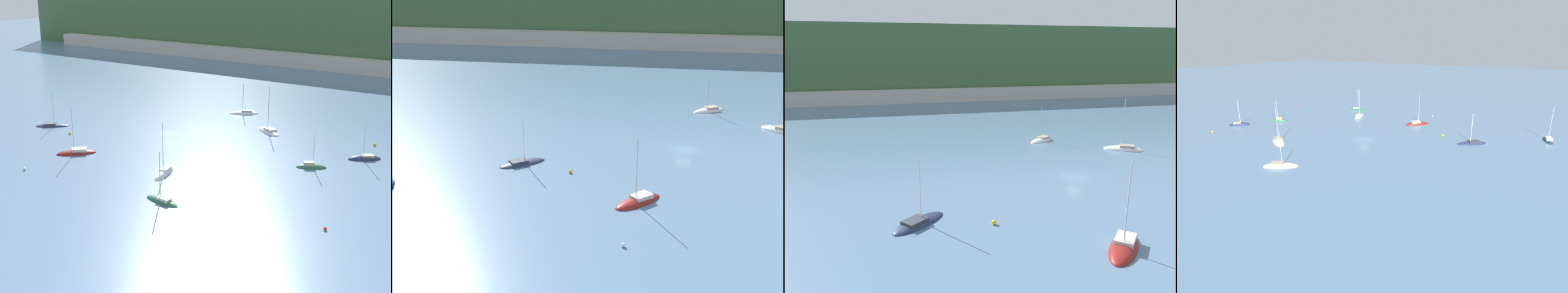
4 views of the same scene
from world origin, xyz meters
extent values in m
plane|color=slate|center=(0.00, 0.00, 0.00)|extent=(600.00, 600.00, 0.00)
ellipsoid|color=#2D6647|center=(23.97, -33.12, 0.00)|extent=(7.15, 2.69, 1.43)
cube|color=silver|center=(24.53, -33.18, 0.66)|extent=(2.65, 1.62, 0.53)
cylinder|color=#B2B2B7|center=(23.63, -33.08, 4.57)|extent=(0.14, 0.14, 8.36)
ellipsoid|color=white|center=(19.28, 14.09, 0.00)|extent=(8.51, 6.74, 1.74)
cube|color=tan|center=(19.84, 13.74, 0.79)|extent=(3.57, 3.24, 0.61)
cylinder|color=#B2B2B7|center=(18.93, 14.31, 5.83)|extent=(0.14, 0.14, 10.70)
ellipsoid|color=maroon|center=(-6.49, -23.49, 0.00)|extent=(7.76, 7.99, 1.70)
cube|color=beige|center=(-6.03, -23.01, 0.81)|extent=(3.50, 3.54, 0.68)
cylinder|color=silver|center=(-6.77, -23.80, 5.24)|extent=(0.14, 0.14, 9.54)
ellipsoid|color=silver|center=(16.33, -22.68, 0.00)|extent=(3.66, 7.64, 1.98)
cube|color=silver|center=(16.19, -22.10, 0.84)|extent=(1.98, 2.91, 0.58)
cylinder|color=silver|center=(16.42, -23.04, 5.43)|extent=(0.14, 0.14, 9.77)
ellipsoid|color=#232D4C|center=(-27.36, -11.66, 0.00)|extent=(8.24, 7.46, 1.20)
cube|color=#333842|center=(-27.87, -12.08, 0.57)|extent=(3.58, 3.44, 0.48)
cylinder|color=silver|center=(-27.03, -11.40, 4.33)|extent=(0.14, 0.14, 8.00)
ellipsoid|color=#232D4C|center=(-45.32, -25.38, 0.00)|extent=(3.81, 7.65, 1.30)
cube|color=silver|center=(-45.45, -24.81, 0.75)|extent=(2.13, 2.92, 0.79)
cylinder|color=silver|center=(-45.24, -25.74, 5.00)|extent=(0.14, 0.14, 9.28)
ellipsoid|color=#232D4C|center=(44.63, 7.48, 0.00)|extent=(6.74, 5.92, 1.84)
cube|color=tan|center=(45.06, 7.81, 0.75)|extent=(2.88, 2.72, 0.48)
cylinder|color=silver|center=(44.36, 7.27, 4.55)|extent=(0.14, 0.14, 8.09)
ellipsoid|color=#2D6647|center=(37.70, -3.35, 0.00)|extent=(6.04, 4.51, 1.53)
cube|color=tan|center=(37.29, -3.58, 0.80)|extent=(2.48, 2.17, 0.77)
cylinder|color=silver|center=(37.96, -3.20, 3.84)|extent=(0.14, 0.14, 6.84)
ellipsoid|color=silver|center=(5.49, 26.42, 0.00)|extent=(8.21, 6.66, 1.56)
cube|color=tan|center=(6.02, 26.77, 0.72)|extent=(3.47, 3.20, 0.59)
cylinder|color=#B2B2B7|center=(5.15, 26.21, 4.28)|extent=(0.14, 0.14, 7.71)
sphere|color=yellow|center=(43.47, 17.84, 0.33)|extent=(0.65, 0.65, 0.65)
sphere|color=white|center=(-7.26, -36.27, 0.28)|extent=(0.55, 0.55, 0.55)
sphere|color=yellow|center=(-18.41, -14.25, 0.30)|extent=(0.60, 0.60, 0.60)
sphere|color=red|center=(50.33, -27.57, 0.27)|extent=(0.53, 0.53, 0.53)
camera|label=1|loc=(76.15, -98.40, 36.41)|focal=50.00mm
camera|label=2|loc=(-1.68, -95.40, 35.12)|focal=50.00mm
camera|label=3|loc=(-30.85, -55.73, 20.79)|focal=35.00mm
camera|label=4|loc=(-44.14, 70.19, 26.26)|focal=28.00mm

